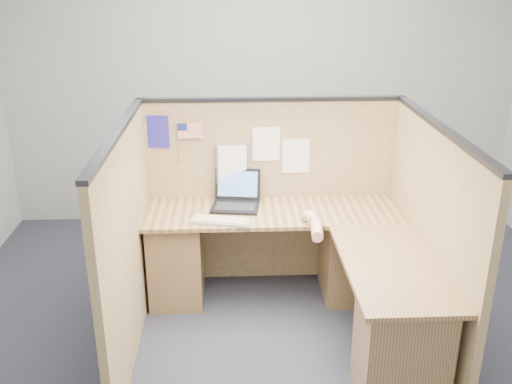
{
  "coord_description": "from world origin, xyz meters",
  "views": [
    {
      "loc": [
        -0.31,
        -3.28,
        2.43
      ],
      "look_at": [
        -0.14,
        0.5,
        0.95
      ],
      "focal_mm": 40.0,
      "sensor_mm": 36.0,
      "label": 1
    }
  ],
  "objects_px": {
    "keyboard": "(221,221)",
    "mouse": "(310,218)",
    "laptop": "(235,197)",
    "l_desk": "(303,275)"
  },
  "relations": [
    {
      "from": "keyboard",
      "to": "laptop",
      "type": "bearing_deg",
      "value": 84.96
    },
    {
      "from": "l_desk",
      "to": "laptop",
      "type": "xyz_separation_m",
      "value": [
        -0.47,
        0.52,
        0.4
      ]
    },
    {
      "from": "keyboard",
      "to": "mouse",
      "type": "xyz_separation_m",
      "value": [
        0.65,
        -0.0,
        0.01
      ]
    },
    {
      "from": "laptop",
      "to": "keyboard",
      "type": "relative_size",
      "value": 0.87
    },
    {
      "from": "mouse",
      "to": "l_desk",
      "type": "bearing_deg",
      "value": -109.22
    },
    {
      "from": "l_desk",
      "to": "keyboard",
      "type": "relative_size",
      "value": 4.35
    },
    {
      "from": "mouse",
      "to": "laptop",
      "type": "bearing_deg",
      "value": 148.28
    },
    {
      "from": "laptop",
      "to": "mouse",
      "type": "distance_m",
      "value": 0.63
    },
    {
      "from": "laptop",
      "to": "keyboard",
      "type": "bearing_deg",
      "value": -99.54
    },
    {
      "from": "keyboard",
      "to": "mouse",
      "type": "distance_m",
      "value": 0.65
    }
  ]
}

